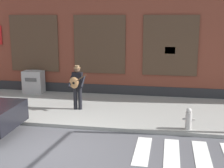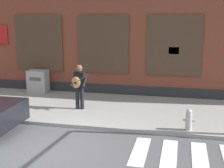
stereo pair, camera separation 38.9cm
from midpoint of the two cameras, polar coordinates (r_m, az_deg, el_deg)
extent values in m
plane|color=#4C4C51|center=(9.02, -12.37, -11.82)|extent=(160.00, 160.00, 0.00)
cube|color=gray|center=(12.54, -5.34, -4.39)|extent=(28.00, 4.45, 0.12)
cube|color=#28282B|center=(14.54, -2.99, -1.14)|extent=(28.00, 0.04, 0.55)
cube|color=#473323|center=(15.24, -14.76, 7.19)|extent=(2.37, 0.06, 2.62)
cube|color=black|center=(15.23, -14.78, 7.18)|extent=(2.25, 0.03, 2.50)
cube|color=#473323|center=(14.19, -3.10, 7.22)|extent=(2.37, 0.06, 2.62)
cube|color=black|center=(14.18, -3.11, 7.22)|extent=(2.25, 0.03, 2.50)
cube|color=#473323|center=(13.79, 9.80, 6.92)|extent=(2.37, 0.06, 2.62)
cube|color=black|center=(13.78, 9.80, 6.91)|extent=(2.25, 0.03, 2.50)
cube|color=yellow|center=(13.79, 9.77, 6.08)|extent=(0.44, 0.02, 0.30)
cube|color=silver|center=(8.84, 4.31, -12.04)|extent=(0.42, 1.90, 0.01)
cube|color=silver|center=(8.80, 9.59, -12.30)|extent=(0.42, 1.90, 0.01)
cube|color=silver|center=(8.83, 14.88, -12.46)|extent=(0.42, 1.90, 0.01)
cube|color=silver|center=(10.41, -17.10, -4.49)|extent=(0.06, 0.24, 0.12)
cube|color=silver|center=(9.45, -20.16, -6.40)|extent=(0.06, 0.24, 0.12)
cylinder|color=black|center=(11.21, -20.55, -5.72)|extent=(0.66, 0.25, 0.66)
cylinder|color=black|center=(12.09, -6.78, -2.64)|extent=(0.15, 0.15, 0.86)
cylinder|color=black|center=(12.12, -7.63, -2.62)|extent=(0.15, 0.15, 0.86)
cube|color=black|center=(11.95, -7.28, 0.73)|extent=(0.38, 0.22, 0.59)
sphere|color=brown|center=(11.88, -7.33, 2.64)|extent=(0.22, 0.22, 0.22)
cylinder|color=olive|center=(11.87, -7.34, 2.93)|extent=(0.28, 0.28, 0.02)
cylinder|color=olive|center=(11.86, -7.35, 3.16)|extent=(0.18, 0.18, 0.09)
cylinder|color=black|center=(11.80, -6.31, 0.41)|extent=(0.09, 0.51, 0.39)
cylinder|color=black|center=(11.94, -8.52, 0.49)|extent=(0.09, 0.51, 0.39)
ellipsoid|color=#B77F4C|center=(11.82, -7.90, 0.22)|extent=(0.36, 0.12, 0.44)
cylinder|color=black|center=(11.77, -7.99, 0.16)|extent=(0.09, 0.01, 0.09)
cylinder|color=brown|center=(11.69, -6.75, 1.02)|extent=(0.47, 0.04, 0.34)
cube|color=#9E9E9E|center=(15.08, -14.86, 0.38)|extent=(0.93, 0.58, 1.05)
cube|color=#4C4C4C|center=(14.79, -15.39, 0.74)|extent=(0.56, 0.02, 0.16)
cylinder|color=#B2ADA8|center=(10.21, 12.75, -6.59)|extent=(0.20, 0.20, 0.55)
sphere|color=#B2ADA8|center=(10.11, 12.84, -4.80)|extent=(0.18, 0.18, 0.18)
cylinder|color=#B2ADA8|center=(10.19, 11.97, -6.27)|extent=(0.10, 0.07, 0.07)
cylinder|color=#B2ADA8|center=(10.20, 13.56, -6.33)|extent=(0.10, 0.07, 0.07)
camera|label=1|loc=(0.19, -91.11, -0.24)|focal=50.00mm
camera|label=2|loc=(0.19, 88.89, 0.24)|focal=50.00mm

